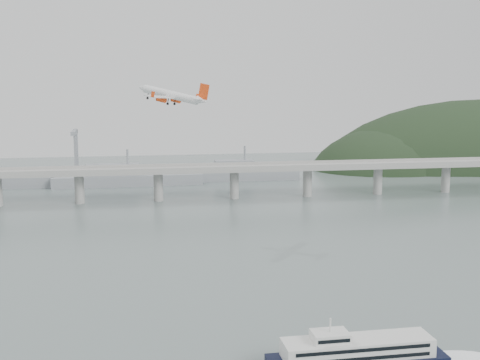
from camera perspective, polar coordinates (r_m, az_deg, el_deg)
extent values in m
plane|color=slate|center=(232.39, 2.24, -10.95)|extent=(900.00, 900.00, 0.00)
cube|color=#969693|center=(420.37, -3.21, 0.94)|extent=(800.00, 22.00, 2.20)
cube|color=#969693|center=(409.75, -3.06, 1.01)|extent=(800.00, 0.60, 1.80)
cube|color=#969693|center=(430.44, -3.37, 1.40)|extent=(800.00, 0.60, 1.80)
cylinder|color=#969693|center=(421.18, -14.09, -0.75)|extent=(6.00, 6.00, 21.00)
cylinder|color=#969693|center=(419.91, -7.27, -0.58)|extent=(6.00, 6.00, 21.00)
cylinder|color=#969693|center=(424.55, -0.52, -0.40)|extent=(6.00, 6.00, 21.00)
cylinder|color=#969693|center=(434.94, 6.01, -0.22)|extent=(6.00, 6.00, 21.00)
cylinder|color=#969693|center=(450.66, 12.15, -0.05)|extent=(6.00, 6.00, 21.00)
cylinder|color=#969693|center=(471.19, 17.82, 0.11)|extent=(6.00, 6.00, 21.00)
ellipsoid|color=black|center=(635.58, 20.42, -0.30)|extent=(320.00, 150.00, 156.00)
ellipsoid|color=black|center=(584.27, 12.82, -0.14)|extent=(140.00, 110.00, 96.00)
cube|color=gray|center=(484.73, -9.91, 0.00)|extent=(110.55, 21.43, 8.00)
cube|color=gray|center=(483.80, -11.24, 0.90)|extent=(39.01, 16.73, 8.00)
cylinder|color=gray|center=(482.49, -9.97, 1.87)|extent=(1.60, 1.60, 14.00)
cube|color=gray|center=(501.70, 0.42, 0.44)|extent=(85.00, 13.60, 8.00)
cube|color=gray|center=(499.20, -0.54, 1.32)|extent=(29.75, 11.90, 8.00)
cylinder|color=gray|center=(499.54, 0.43, 2.25)|extent=(1.60, 1.60, 14.00)
cube|color=gray|center=(519.22, -14.35, 2.23)|extent=(3.00, 3.00, 40.00)
cube|color=gray|center=(507.54, -14.53, 4.11)|extent=(3.00, 28.00, 3.00)
cube|color=silver|center=(184.67, 10.40, -14.41)|extent=(41.87, 10.62, 4.97)
cube|color=black|center=(179.88, 10.99, -14.64)|extent=(37.74, 0.78, 0.99)
cube|color=black|center=(180.84, 10.97, -15.34)|extent=(37.74, 0.78, 0.99)
cube|color=black|center=(188.48, 9.86, -13.47)|extent=(37.74, 0.78, 0.99)
cube|color=black|center=(189.40, 9.84, -14.14)|extent=(37.74, 0.78, 0.99)
cube|color=silver|center=(180.69, 8.01, -13.59)|extent=(10.05, 7.12, 2.58)
cube|color=black|center=(177.62, 8.37, -14.02)|extent=(8.94, 0.27, 0.99)
cylinder|color=silver|center=(179.49, 8.03, -12.66)|extent=(0.50, 0.50, 3.97)
cylinder|color=white|center=(309.77, -6.18, 7.56)|extent=(25.54, 23.39, 9.29)
cone|color=white|center=(319.98, -8.72, 8.11)|extent=(6.35, 6.22, 4.67)
cone|color=white|center=(299.88, -3.38, 7.04)|extent=(7.19, 6.75, 4.86)
cube|color=white|center=(309.25, -6.05, 7.32)|extent=(27.15, 32.45, 3.25)
cube|color=white|center=(300.39, -3.53, 7.22)|extent=(10.81, 12.43, 1.56)
cube|color=#EF4110|center=(299.54, -3.24, 7.86)|extent=(5.21, 3.82, 7.85)
cylinder|color=#EF4110|center=(315.23, -5.71, 7.08)|extent=(5.37, 5.15, 3.30)
cylinder|color=black|center=(316.52, -6.05, 7.16)|extent=(2.21, 2.33, 2.54)
cube|color=white|center=(315.13, -5.68, 7.28)|extent=(2.48, 1.98, 1.78)
cylinder|color=#EF4110|center=(305.43, -6.99, 7.11)|extent=(5.37, 5.15, 3.30)
cylinder|color=black|center=(306.76, -7.34, 7.19)|extent=(2.21, 2.33, 2.54)
cube|color=white|center=(305.33, -6.96, 7.32)|extent=(2.48, 1.98, 1.78)
cylinder|color=black|center=(311.75, -5.81, 6.96)|extent=(0.99, 0.73, 2.66)
cylinder|color=black|center=(311.87, -5.85, 6.74)|extent=(1.39, 1.16, 1.41)
cylinder|color=black|center=(307.11, -6.42, 6.97)|extent=(0.99, 0.73, 2.66)
cylinder|color=black|center=(307.23, -6.45, 6.75)|extent=(1.39, 1.16, 1.41)
cylinder|color=black|center=(317.64, -8.18, 7.43)|extent=(0.99, 0.73, 2.66)
cylinder|color=black|center=(317.75, -8.22, 7.22)|extent=(1.39, 1.16, 1.41)
cube|color=#EF4110|center=(323.34, -3.81, 7.42)|extent=(1.92, 1.43, 2.89)
cube|color=#EF4110|center=(292.83, -7.76, 7.56)|extent=(1.92, 1.43, 2.89)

